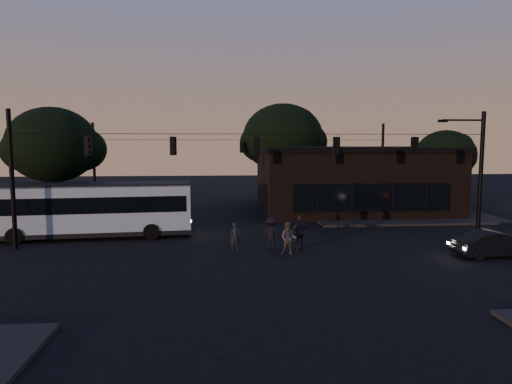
{
  "coord_description": "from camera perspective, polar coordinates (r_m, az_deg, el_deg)",
  "views": [
    {
      "loc": [
        -2.02,
        -21.07,
        5.69
      ],
      "look_at": [
        0.0,
        4.0,
        3.0
      ],
      "focal_mm": 32.0,
      "sensor_mm": 36.0,
      "label": 1
    }
  ],
  "objects": [
    {
      "name": "pedestrian_c",
      "position": [
        24.54,
        5.52,
        -5.1
      ],
      "size": [
        1.17,
        0.72,
        1.87
      ],
      "primitive_type": "imported",
      "rotation": [
        0.0,
        0.0,
        3.41
      ],
      "color": "#2B232B",
      "rests_on": "ground"
    },
    {
      "name": "sidewalk_far_right",
      "position": [
        38.19,
        17.01,
        -2.62
      ],
      "size": [
        14.0,
        10.0,
        0.15
      ],
      "primitive_type": "cube",
      "color": "black",
      "rests_on": "ground"
    },
    {
      "name": "tree_behind",
      "position": [
        43.49,
        3.37,
        6.76
      ],
      "size": [
        7.6,
        7.6,
        9.43
      ],
      "color": "black",
      "rests_on": "ground"
    },
    {
      "name": "bus",
      "position": [
        29.26,
        -19.72,
        -1.79
      ],
      "size": [
        11.92,
        3.78,
        3.3
      ],
      "rotation": [
        0.0,
        0.0,
        0.09
      ],
      "color": "#A2BDCF",
      "rests_on": "ground"
    },
    {
      "name": "signal_rig_far",
      "position": [
        41.15,
        -1.79,
        4.03
      ],
      "size": [
        26.24,
        0.3,
        7.5
      ],
      "color": "black",
      "rests_on": "ground"
    },
    {
      "name": "pedestrian_d",
      "position": [
        24.49,
        1.94,
        -5.22
      ],
      "size": [
        1.26,
        0.91,
        1.76
      ],
      "primitive_type": "imported",
      "rotation": [
        0.0,
        0.0,
        2.9
      ],
      "color": "black",
      "rests_on": "ground"
    },
    {
      "name": "ground",
      "position": [
        21.92,
        0.85,
        -8.94
      ],
      "size": [
        120.0,
        120.0,
        0.0
      ],
      "primitive_type": "plane",
      "color": "black",
      "rests_on": "ground"
    },
    {
      "name": "car",
      "position": [
        25.97,
        27.57,
        -5.74
      ],
      "size": [
        4.21,
        1.84,
        1.34
      ],
      "primitive_type": "imported",
      "rotation": [
        0.0,
        0.0,
        1.68
      ],
      "color": "black",
      "rests_on": "ground"
    },
    {
      "name": "signal_rig_near",
      "position": [
        25.19,
        0.0,
        3.28
      ],
      "size": [
        26.24,
        0.3,
        7.5
      ],
      "color": "black",
      "rests_on": "ground"
    },
    {
      "name": "sidewalk_far_left",
      "position": [
        37.49,
        -23.22,
        -3.01
      ],
      "size": [
        14.0,
        10.0,
        0.15
      ],
      "primitive_type": "cube",
      "color": "black",
      "rests_on": "ground"
    },
    {
      "name": "pedestrian_a",
      "position": [
        24.29,
        -2.62,
        -5.6
      ],
      "size": [
        0.57,
        0.38,
        1.53
      ],
      "primitive_type": "imported",
      "rotation": [
        0.0,
        0.0,
        0.04
      ],
      "color": "black",
      "rests_on": "ground"
    },
    {
      "name": "pedestrian_b",
      "position": [
        23.45,
        4.09,
        -5.83
      ],
      "size": [
        0.99,
        0.88,
        1.7
      ],
      "primitive_type": "imported",
      "rotation": [
        0.0,
        0.0,
        -0.33
      ],
      "color": "#4D4846",
      "rests_on": "ground"
    },
    {
      "name": "tree_right",
      "position": [
        43.92,
        22.58,
        4.26
      ],
      "size": [
        5.2,
        5.2,
        6.86
      ],
      "color": "black",
      "rests_on": "ground"
    },
    {
      "name": "tree_left",
      "position": [
        36.12,
        -24.09,
        5.38
      ],
      "size": [
        6.4,
        6.4,
        8.3
      ],
      "color": "black",
      "rests_on": "ground"
    },
    {
      "name": "building",
      "position": [
        38.77,
        11.93,
        1.56
      ],
      "size": [
        15.4,
        10.41,
        5.4
      ],
      "color": "black",
      "rests_on": "ground"
    }
  ]
}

